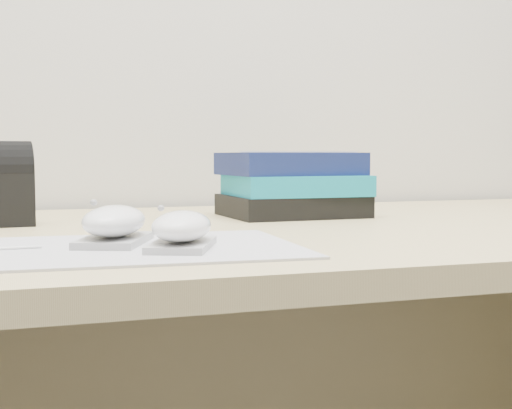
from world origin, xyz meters
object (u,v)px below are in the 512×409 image
object	(u,v)px
book_stack	(292,185)
desk	(279,370)
mouse_front	(182,229)
mouse_rear	(114,224)

from	to	relation	value
book_stack	desk	bearing A→B (deg)	-124.99
desk	book_stack	distance (m)	0.30
desk	book_stack	bearing A→B (deg)	55.01
mouse_front	mouse_rear	bearing A→B (deg)	135.01
desk	mouse_front	world-z (taller)	mouse_front
desk	mouse_rear	world-z (taller)	mouse_rear
mouse_rear	book_stack	distance (m)	0.44
desk	mouse_rear	size ratio (longest dim) A/B	11.95
book_stack	mouse_rear	bearing A→B (deg)	-137.84
desk	book_stack	size ratio (longest dim) A/B	7.22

